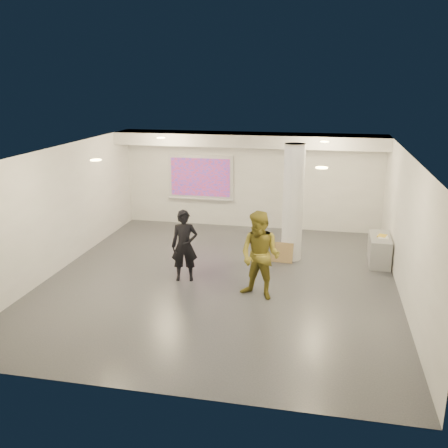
% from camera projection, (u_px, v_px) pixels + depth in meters
% --- Properties ---
extents(floor, '(8.00, 9.00, 0.01)m').
position_uv_depth(floor, '(221.00, 280.00, 11.68)').
color(floor, '#383B3F').
rests_on(floor, ground).
extents(ceiling, '(8.00, 9.00, 0.01)m').
position_uv_depth(ceiling, '(220.00, 152.00, 10.84)').
color(ceiling, silver).
rests_on(ceiling, floor).
extents(wall_back, '(8.00, 0.01, 3.00)m').
position_uv_depth(wall_back, '(251.00, 180.00, 15.49)').
color(wall_back, silver).
rests_on(wall_back, floor).
extents(wall_front, '(8.00, 0.01, 3.00)m').
position_uv_depth(wall_front, '(154.00, 302.00, 7.03)').
color(wall_front, silver).
rests_on(wall_front, floor).
extents(wall_left, '(0.01, 9.00, 3.00)m').
position_uv_depth(wall_left, '(59.00, 209.00, 12.04)').
color(wall_left, silver).
rests_on(wall_left, floor).
extents(wall_right, '(0.01, 9.00, 3.00)m').
position_uv_depth(wall_right, '(406.00, 229.00, 10.48)').
color(wall_right, silver).
rests_on(wall_right, floor).
extents(soffit_band, '(8.00, 1.10, 0.36)m').
position_uv_depth(soffit_band, '(249.00, 140.00, 14.61)').
color(soffit_band, silver).
rests_on(soffit_band, ceiling).
extents(downlight_nw, '(0.22, 0.22, 0.02)m').
position_uv_depth(downlight_nw, '(161.00, 138.00, 13.63)').
color(downlight_nw, '#FFE483').
rests_on(downlight_nw, ceiling).
extents(downlight_ne, '(0.22, 0.22, 0.02)m').
position_uv_depth(downlight_ne, '(325.00, 142.00, 12.77)').
color(downlight_ne, '#FFE483').
rests_on(downlight_ne, ceiling).
extents(downlight_sw, '(0.22, 0.22, 0.02)m').
position_uv_depth(downlight_sw, '(96.00, 160.00, 9.87)').
color(downlight_sw, '#FFE483').
rests_on(downlight_sw, ceiling).
extents(downlight_se, '(0.22, 0.22, 0.02)m').
position_uv_depth(downlight_se, '(322.00, 168.00, 9.01)').
color(downlight_se, '#FFE483').
rests_on(downlight_se, ceiling).
extents(column, '(0.52, 0.52, 3.00)m').
position_uv_depth(column, '(293.00, 203.00, 12.66)').
color(column, white).
rests_on(column, floor).
extents(projection_screen, '(2.10, 0.13, 1.42)m').
position_uv_depth(projection_screen, '(201.00, 178.00, 15.75)').
color(projection_screen, silver).
rests_on(projection_screen, wall_back).
extents(credenza, '(0.53, 1.23, 0.71)m').
position_uv_depth(credenza, '(379.00, 250.00, 12.66)').
color(credenza, gray).
rests_on(credenza, floor).
extents(papers_stack, '(0.25, 0.32, 0.02)m').
position_uv_depth(papers_stack, '(383.00, 237.00, 12.46)').
color(papers_stack, silver).
rests_on(papers_stack, credenza).
extents(postit_pad, '(0.28, 0.33, 0.03)m').
position_uv_depth(postit_pad, '(382.00, 236.00, 12.55)').
color(postit_pad, yellow).
rests_on(postit_pad, credenza).
extents(cardboard_back, '(0.49, 0.22, 0.51)m').
position_uv_depth(cardboard_back, '(284.00, 253.00, 12.74)').
color(cardboard_back, olive).
rests_on(cardboard_back, floor).
extents(cardboard_front, '(0.45, 0.14, 0.49)m').
position_uv_depth(cardboard_front, '(280.00, 253.00, 12.76)').
color(cardboard_front, olive).
rests_on(cardboard_front, floor).
extents(woman, '(0.68, 0.52, 1.67)m').
position_uv_depth(woman, '(185.00, 246.00, 11.47)').
color(woman, black).
rests_on(woman, floor).
extents(man, '(1.11, 0.99, 1.90)m').
position_uv_depth(man, '(260.00, 256.00, 10.49)').
color(man, olive).
rests_on(man, floor).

